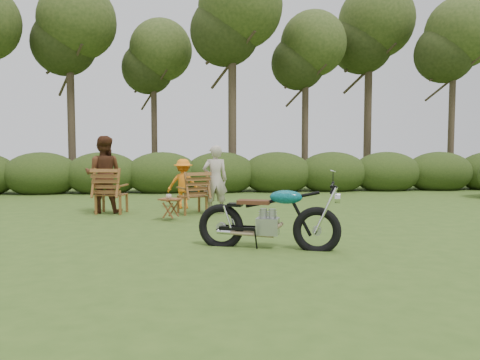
{
  "coord_description": "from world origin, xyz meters",
  "views": [
    {
      "loc": [
        -1.02,
        -7.19,
        1.54
      ],
      "look_at": [
        -0.06,
        1.95,
        0.9
      ],
      "focal_mm": 35.0,
      "sensor_mm": 36.0,
      "label": 1
    }
  ],
  "objects": [
    {
      "name": "side_table",
      "position": [
        -1.45,
        2.72,
        0.23
      ],
      "size": [
        0.57,
        0.53,
        0.47
      ],
      "primitive_type": null,
      "rotation": [
        0.0,
        0.0,
        -0.4
      ],
      "color": "brown",
      "rests_on": "ground"
    },
    {
      "name": "child",
      "position": [
        -1.22,
        4.65,
        0.0
      ],
      "size": [
        0.85,
        0.54,
        1.25
      ],
      "primitive_type": "imported",
      "rotation": [
        0.0,
        0.0,
        3.04
      ],
      "color": "orange",
      "rests_on": "ground"
    },
    {
      "name": "lawn_chair_left",
      "position": [
        -2.88,
        3.94,
        0.0
      ],
      "size": [
        0.84,
        0.84,
        1.06
      ],
      "primitive_type": null,
      "rotation": [
        0.0,
        0.0,
        2.96
      ],
      "color": "brown",
      "rests_on": "ground"
    },
    {
      "name": "ground",
      "position": [
        0.0,
        0.0,
        0.0
      ],
      "size": [
        80.0,
        80.0,
        0.0
      ],
      "primitive_type": "plane",
      "color": "#36511B",
      "rests_on": "ground"
    },
    {
      "name": "adult_a",
      "position": [
        -0.47,
        3.61,
        0.0
      ],
      "size": [
        0.62,
        0.44,
        1.59
      ],
      "primitive_type": "imported",
      "rotation": [
        0.0,
        0.0,
        3.24
      ],
      "color": "#B8A997",
      "rests_on": "ground"
    },
    {
      "name": "lawn_chair_right",
      "position": [
        -1.0,
        3.67,
        0.0
      ],
      "size": [
        0.87,
        0.87,
        0.98
      ],
      "primitive_type": null,
      "rotation": [
        0.0,
        0.0,
        3.52
      ],
      "color": "brown",
      "rests_on": "ground"
    },
    {
      "name": "cup",
      "position": [
        -1.49,
        2.7,
        0.51
      ],
      "size": [
        0.15,
        0.15,
        0.09
      ],
      "primitive_type": "imported",
      "rotation": [
        0.0,
        0.0,
        0.4
      ],
      "color": "beige",
      "rests_on": "side_table"
    },
    {
      "name": "adult_b",
      "position": [
        -3.07,
        4.06,
        0.0
      ],
      "size": [
        0.94,
        0.76,
        1.81
      ],
      "primitive_type": "imported",
      "rotation": [
        0.0,
        0.0,
        3.06
      ],
      "color": "#4C2715",
      "rests_on": "ground"
    },
    {
      "name": "motorcycle",
      "position": [
        0.14,
        -0.19,
        0.0
      ],
      "size": [
        2.23,
        1.43,
        1.19
      ],
      "primitive_type": null,
      "rotation": [
        0.0,
        0.0,
        -0.33
      ],
      "color": "#0D9DAC",
      "rests_on": "ground"
    },
    {
      "name": "tree_line",
      "position": [
        0.5,
        9.74,
        3.81
      ],
      "size": [
        22.52,
        11.62,
        8.14
      ],
      "color": "#33281C",
      "rests_on": "ground"
    }
  ]
}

